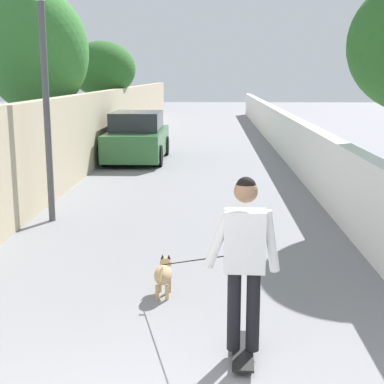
% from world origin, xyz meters
% --- Properties ---
extents(ground_plane, '(80.00, 80.00, 0.00)m').
position_xyz_m(ground_plane, '(14.00, 0.00, 0.00)').
color(ground_plane, gray).
extents(wall_left, '(48.00, 0.30, 2.17)m').
position_xyz_m(wall_left, '(12.00, 2.99, 1.09)').
color(wall_left, tan).
rests_on(wall_left, ground).
extents(fence_right, '(48.00, 0.30, 1.43)m').
position_xyz_m(fence_right, '(12.00, -2.99, 0.71)').
color(fence_right, white).
rests_on(fence_right, ground).
extents(tree_left_far, '(2.99, 2.99, 5.08)m').
position_xyz_m(tree_left_far, '(13.00, 4.48, 3.32)').
color(tree_left_far, brown).
rests_on(tree_left_far, ground).
extents(tree_left_distant, '(2.58, 2.58, 3.98)m').
position_xyz_m(tree_left_distant, '(19.00, 3.75, 2.89)').
color(tree_left_distant, brown).
rests_on(tree_left_distant, ground).
extents(lamp_post, '(0.36, 0.36, 4.28)m').
position_xyz_m(lamp_post, '(6.87, 2.44, 2.93)').
color(lamp_post, '#4C4C51').
rests_on(lamp_post, ground).
extents(skateboard, '(0.81, 0.23, 0.08)m').
position_xyz_m(skateboard, '(1.80, -0.85, 0.07)').
color(skateboard, black).
rests_on(skateboard, ground).
extents(person_skateboarder, '(0.24, 0.71, 1.69)m').
position_xyz_m(person_skateboarder, '(1.80, -0.85, 1.07)').
color(person_skateboarder, black).
rests_on(person_skateboarder, skateboard).
extents(dog, '(1.84, 1.02, 1.06)m').
position_xyz_m(dog, '(3.34, 0.04, 0.27)').
color(dog, tan).
rests_on(dog, ground).
extents(car_near, '(3.93, 1.80, 1.54)m').
position_xyz_m(car_near, '(14.49, 1.84, 0.71)').
color(car_near, '#336B38').
rests_on(car_near, ground).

